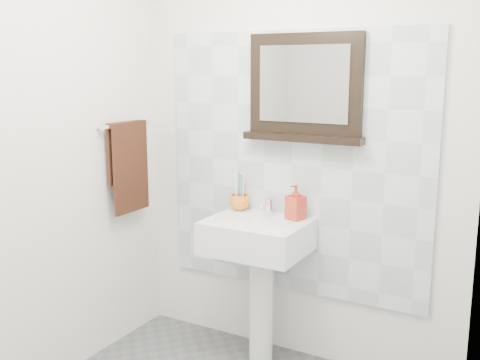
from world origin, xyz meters
name	(u,v)px	position (x,y,z in m)	size (l,w,h in m)	color
back_wall	(294,147)	(0.00, 1.10, 1.25)	(2.00, 0.01, 2.50)	silver
left_wall	(14,160)	(-1.00, 0.00, 1.25)	(0.01, 2.20, 2.50)	silver
right_wall	(442,210)	(1.00, 0.00, 1.25)	(0.01, 2.20, 2.50)	silver
splashback	(293,165)	(0.00, 1.09, 1.15)	(1.60, 0.02, 1.50)	silver
pedestal_sink	(258,251)	(-0.11, 0.87, 0.68)	(0.55, 0.44, 0.96)	white
toothbrush_cup	(240,202)	(-0.31, 1.02, 0.91)	(0.12, 0.12, 0.09)	orange
toothbrushes	(240,190)	(-0.31, 1.02, 0.98)	(0.05, 0.04, 0.21)	white
soap_dispenser	(296,202)	(0.07, 0.99, 0.96)	(0.09, 0.09, 0.20)	#B3151F
framed_mirror	(305,90)	(0.08, 1.06, 1.57)	(0.69, 0.11, 0.58)	black
towel_bar	(126,125)	(-0.95, 0.77, 1.36)	(0.07, 0.40, 0.03)	silver
hand_towel	(128,160)	(-0.94, 0.77, 1.15)	(0.06, 0.30, 0.55)	black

